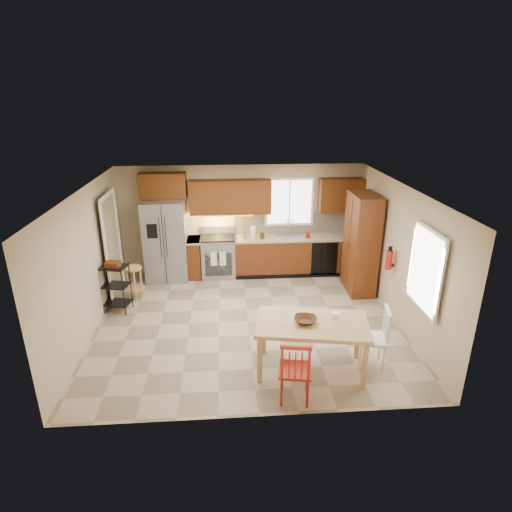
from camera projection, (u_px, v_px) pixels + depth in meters
The scene contains 33 objects.
floor at pixel (248, 321), 7.96m from camera, with size 5.50×5.50×0.00m, color tan.
ceiling at pixel (247, 189), 7.06m from camera, with size 5.50×5.00×0.02m, color silver.
wall_back at pixel (241, 219), 9.84m from camera, with size 5.50×0.02×2.50m, color #CCB793.
wall_front at pixel (259, 334), 5.19m from camera, with size 5.50×0.02×2.50m, color #CCB793.
wall_left at pixel (87, 263), 7.32m from camera, with size 0.02×5.00×2.50m, color #CCB793.
wall_right at pixel (400, 255), 7.70m from camera, with size 0.02×5.00×2.50m, color #CCB793.
refrigerator at pixel (166, 240), 9.49m from camera, with size 0.92×0.75×1.82m, color gray.
range_stove at pixel (218, 257), 9.79m from camera, with size 0.76×0.63×0.92m, color gray.
base_cabinet_narrow at pixel (194, 258), 9.77m from camera, with size 0.30×0.60×0.90m, color #5A2810.
base_cabinet_run at pixel (298, 255), 9.94m from camera, with size 2.92×0.60×0.90m, color #5A2810.
dishwasher at pixel (324, 259), 9.70m from camera, with size 0.60×0.02×0.78m, color black.
backsplash at pixel (297, 222), 9.94m from camera, with size 2.92×0.03×0.55m, color beige.
upper_over_fridge at pixel (163, 186), 9.25m from camera, with size 1.00×0.35×0.55m, color #5E300F.
upper_left_block at pixel (230, 197), 9.45m from camera, with size 1.80×0.35×0.75m, color #5E300F.
upper_right_block at pixel (341, 195), 9.62m from camera, with size 1.00×0.35×0.75m, color #5E300F.
window_back at pixel (289, 202), 9.75m from camera, with size 1.12×0.04×1.12m, color white.
sink at pixel (290, 239), 9.77m from camera, with size 0.62×0.46×0.16m, color gray.
undercab_glow at pixel (217, 215), 9.55m from camera, with size 1.60×0.30×0.01m, color #FFBF66.
soap_bottle at pixel (308, 234), 9.66m from camera, with size 0.09×0.09×0.19m, color #AC140B.
paper_towel at pixel (253, 233), 9.60m from camera, with size 0.12×0.12×0.28m, color white.
canister_steel at pixel (244, 235), 9.61m from camera, with size 0.11×0.11×0.18m, color gray.
canister_wood at pixel (262, 236), 9.62m from camera, with size 0.10×0.10×0.14m, color #452B12.
pantry at pixel (361, 244), 8.87m from camera, with size 0.50×0.95×2.10m, color #5A2810.
fire_extinguisher at pixel (389, 260), 7.89m from camera, with size 0.12×0.12×0.36m, color #AC140B.
window_right at pixel (426, 270), 6.55m from camera, with size 0.04×1.02×1.32m, color white.
doorway at pixel (112, 248), 8.61m from camera, with size 0.04×0.95×2.10m, color #8C7A59.
dining_table at pixel (311, 347), 6.46m from camera, with size 1.65×0.93×0.80m, color tan, non-canonical shape.
chair_red at pixel (295, 369), 5.80m from camera, with size 0.45×0.45×0.97m, color #B12A1B, non-canonical shape.
chair_white at pixel (372, 338), 6.54m from camera, with size 0.45×0.45×0.97m, color white, non-canonical shape.
table_bowl at pixel (305, 323), 6.31m from camera, with size 0.33×0.33×0.08m, color #452B12.
table_jar at pixel (335, 316), 6.42m from camera, with size 0.13×0.13×0.15m, color white.
bar_stool at pixel (135, 283), 8.72m from camera, with size 0.34×0.34×0.70m, color tan, non-canonical shape.
utility_cart at pixel (116, 288), 8.20m from camera, with size 0.48×0.38×0.97m, color black, non-canonical shape.
Camera 1 is at (-0.37, -6.98, 4.01)m, focal length 30.00 mm.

